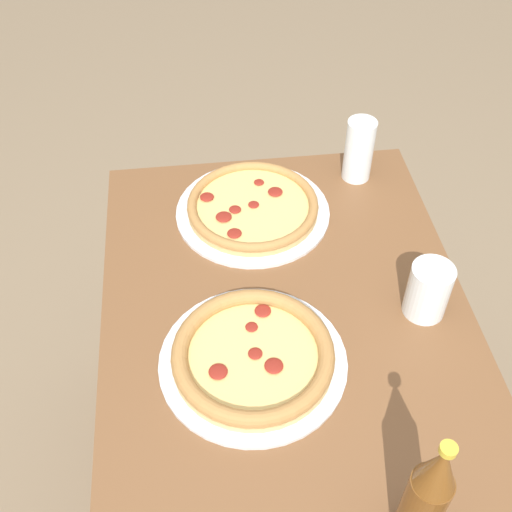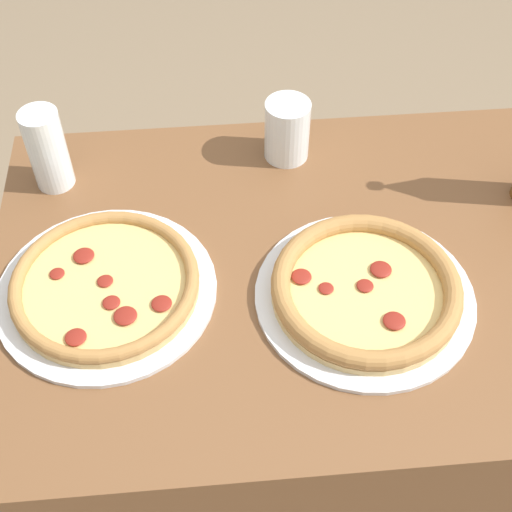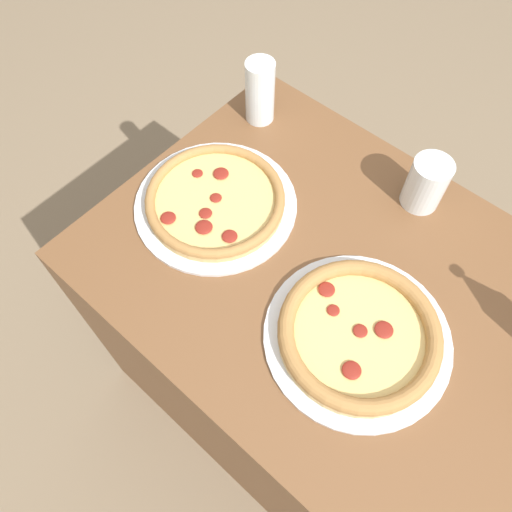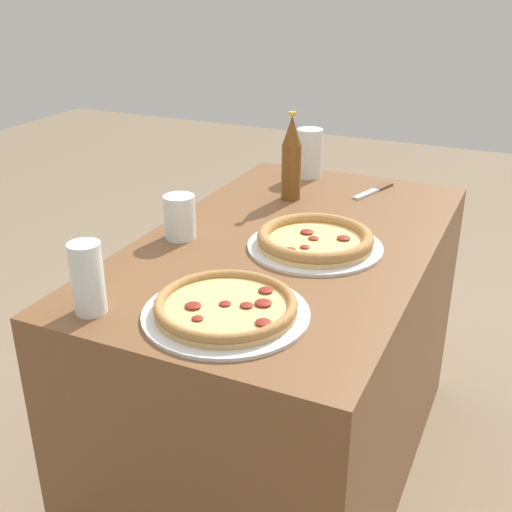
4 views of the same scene
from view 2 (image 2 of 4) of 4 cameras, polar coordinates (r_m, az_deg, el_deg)
ground_plane at (r=1.76m, az=6.23°, el=-15.84°), size 8.00×8.00×0.00m
table at (r=1.43m, az=7.47°, el=-9.71°), size 1.20×0.69×0.74m
pizza_margherita at (r=1.06m, az=8.77°, el=-2.71°), size 0.33×0.33×0.04m
pizza_salami at (r=1.08m, az=-11.95°, el=-2.32°), size 0.33×0.33×0.04m
glass_red_wine at (r=1.25m, az=2.49°, el=9.83°), size 0.08×0.08×0.11m
glass_lemonade at (r=1.24m, az=-16.31°, el=8.02°), size 0.06×0.06×0.15m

